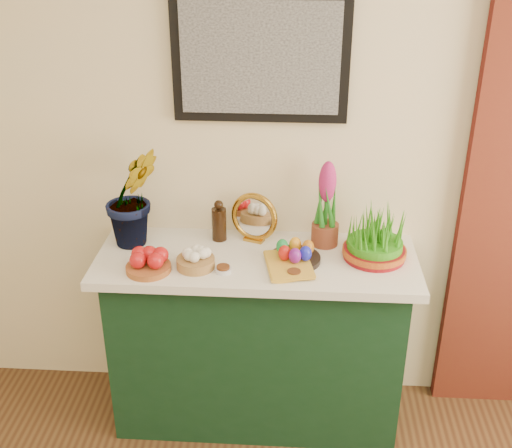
% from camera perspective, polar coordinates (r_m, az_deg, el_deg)
% --- Properties ---
extents(room, '(4.50, 4.54, 2.72)m').
position_cam_1_polar(room, '(0.78, 2.32, -18.89)').
color(room, brown).
rests_on(room, ground).
extents(sideboard, '(1.30, 0.45, 0.85)m').
position_cam_1_polar(sideboard, '(3.06, 0.06, -10.46)').
color(sideboard, '#12311B').
rests_on(sideboard, ground).
extents(tablecloth, '(1.40, 0.55, 0.04)m').
position_cam_1_polar(tablecloth, '(2.82, 0.07, -3.20)').
color(tablecloth, silver).
rests_on(tablecloth, sideboard).
extents(hyacinth_green, '(0.39, 0.37, 0.60)m').
position_cam_1_polar(hyacinth_green, '(2.84, -11.00, 3.75)').
color(hyacinth_green, '#24771E').
rests_on(hyacinth_green, tablecloth).
extents(apple_bowl, '(0.23, 0.23, 0.10)m').
position_cam_1_polar(apple_bowl, '(2.71, -9.57, -3.39)').
color(apple_bowl, '#995224').
rests_on(apple_bowl, tablecloth).
extents(garlic_basket, '(0.18, 0.18, 0.09)m').
position_cam_1_polar(garlic_basket, '(2.71, -5.40, -3.15)').
color(garlic_basket, '#A57D42').
rests_on(garlic_basket, tablecloth).
extents(vinegar_cruet, '(0.07, 0.07, 0.19)m').
position_cam_1_polar(vinegar_cruet, '(2.91, -3.30, 0.15)').
color(vinegar_cruet, black).
rests_on(vinegar_cruet, tablecloth).
extents(mirror, '(0.23, 0.13, 0.23)m').
position_cam_1_polar(mirror, '(2.89, -0.16, 0.56)').
color(mirror, '#B48327').
rests_on(mirror, tablecloth).
extents(book, '(0.21, 0.27, 0.03)m').
position_cam_1_polar(book, '(2.70, 0.99, -3.74)').
color(book, gold).
rests_on(book, tablecloth).
extents(spice_dish_left, '(0.07, 0.07, 0.03)m').
position_cam_1_polar(spice_dish_left, '(2.68, -2.94, -4.04)').
color(spice_dish_left, silver).
rests_on(spice_dish_left, tablecloth).
extents(spice_dish_right, '(0.07, 0.07, 0.03)m').
position_cam_1_polar(spice_dish_right, '(2.65, 3.39, -4.46)').
color(spice_dish_right, silver).
rests_on(spice_dish_right, tablecloth).
extents(egg_plate, '(0.26, 0.26, 0.09)m').
position_cam_1_polar(egg_plate, '(2.75, 3.48, -2.70)').
color(egg_plate, black).
rests_on(egg_plate, tablecloth).
extents(hyacinth_pink, '(0.12, 0.12, 0.40)m').
position_cam_1_polar(hyacinth_pink, '(2.84, 6.26, 1.42)').
color(hyacinth_pink, brown).
rests_on(hyacinth_pink, tablecloth).
extents(wheatgrass_sabzeh, '(0.28, 0.28, 0.22)m').
position_cam_1_polar(wheatgrass_sabzeh, '(2.79, 10.57, -1.21)').
color(wheatgrass_sabzeh, maroon).
rests_on(wheatgrass_sabzeh, tablecloth).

